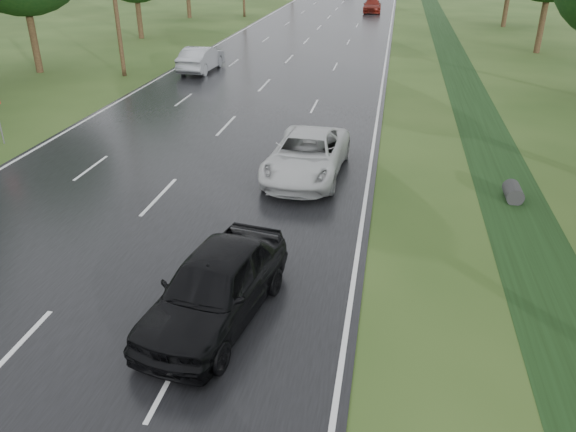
# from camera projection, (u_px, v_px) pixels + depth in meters

# --- Properties ---
(ground) EXTENTS (220.00, 220.00, 0.00)m
(ground) POSITION_uv_depth(u_px,v_px,m) (10.00, 356.00, 11.57)
(ground) COLOR #2B4418
(ground) RESTS_ON ground
(road) EXTENTS (14.00, 180.00, 0.04)m
(road) POSITION_uv_depth(u_px,v_px,m) (315.00, 32.00, 51.19)
(road) COLOR black
(road) RESTS_ON ground
(edge_stripe_east) EXTENTS (0.12, 180.00, 0.01)m
(edge_stripe_east) POSITION_uv_depth(u_px,v_px,m) (390.00, 34.00, 50.08)
(edge_stripe_east) COLOR silver
(edge_stripe_east) RESTS_ON road
(edge_stripe_west) EXTENTS (0.12, 180.00, 0.01)m
(edge_stripe_west) POSITION_uv_depth(u_px,v_px,m) (243.00, 30.00, 52.28)
(edge_stripe_west) COLOR silver
(edge_stripe_west) RESTS_ON road
(center_line) EXTENTS (0.12, 180.00, 0.01)m
(center_line) POSITION_uv_depth(u_px,v_px,m) (315.00, 32.00, 51.18)
(center_line) COLOR silver
(center_line) RESTS_ON road
(drainage_ditch) EXTENTS (2.20, 120.00, 0.56)m
(drainage_ditch) POSITION_uv_depth(u_px,v_px,m) (480.00, 122.00, 26.16)
(drainage_ditch) COLOR black
(drainage_ditch) RESTS_ON ground
(white_pickup) EXTENTS (2.76, 5.55, 1.51)m
(white_pickup) POSITION_uv_depth(u_px,v_px,m) (307.00, 155.00, 19.97)
(white_pickup) COLOR silver
(white_pickup) RESTS_ON road
(dark_sedan) EXTENTS (2.75, 5.13, 1.66)m
(dark_sedan) POSITION_uv_depth(u_px,v_px,m) (215.00, 286.00, 12.32)
(dark_sedan) COLOR black
(dark_sedan) RESTS_ON road
(silver_sedan) EXTENTS (1.82, 4.76, 1.55)m
(silver_sedan) POSITION_uv_depth(u_px,v_px,m) (201.00, 59.00, 35.85)
(silver_sedan) COLOR #96989E
(silver_sedan) RESTS_ON road
(far_car_red) EXTENTS (2.12, 4.98, 1.43)m
(far_car_red) POSITION_uv_depth(u_px,v_px,m) (372.00, 6.00, 64.51)
(far_car_red) COLOR maroon
(far_car_red) RESTS_ON road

